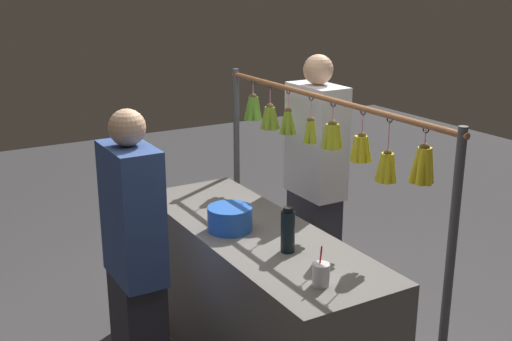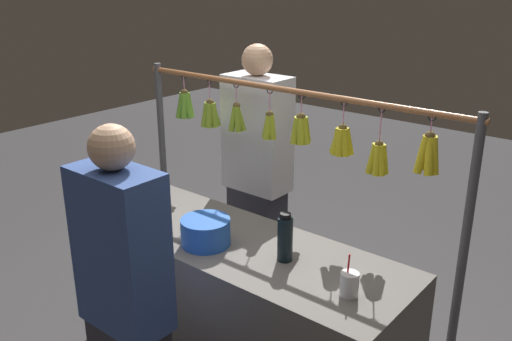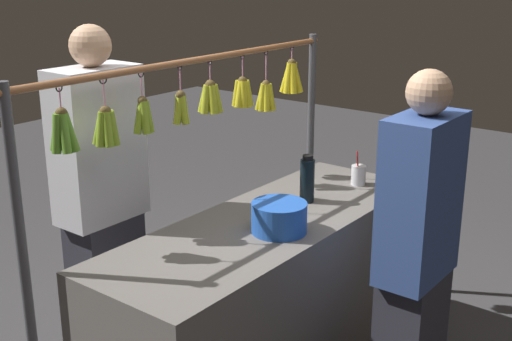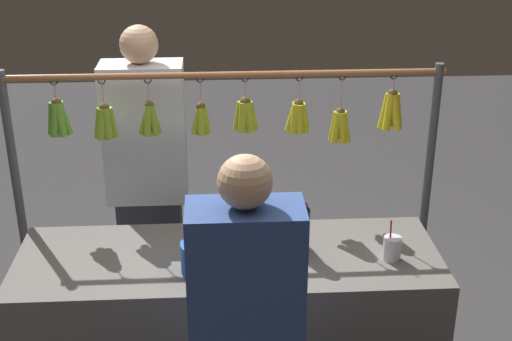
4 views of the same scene
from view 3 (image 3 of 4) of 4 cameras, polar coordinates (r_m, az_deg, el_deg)
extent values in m
cube|color=#66605B|center=(3.40, 1.00, -11.19)|extent=(1.94, 0.66, 0.88)
cylinder|color=#4C4C51|center=(4.27, 4.61, 0.48)|extent=(0.04, 0.04, 1.65)
cylinder|color=#4C4C51|center=(2.88, -19.06, -9.16)|extent=(0.04, 0.04, 1.65)
cylinder|color=#9E6038|center=(3.30, -5.17, 9.36)|extent=(2.14, 0.03, 0.03)
torus|color=black|center=(3.93, 3.10, 10.46)|extent=(0.04, 0.01, 0.04)
cylinder|color=pink|center=(3.94, 3.09, 9.79)|extent=(0.01, 0.01, 0.09)
sphere|color=brown|center=(3.94, 3.08, 9.16)|extent=(0.05, 0.05, 0.05)
cylinder|color=yellow|center=(3.94, 2.78, 7.85)|extent=(0.07, 0.04, 0.18)
cylinder|color=yellow|center=(3.93, 3.18, 7.83)|extent=(0.06, 0.07, 0.18)
cylinder|color=yellow|center=(3.96, 3.48, 7.89)|extent=(0.06, 0.08, 0.18)
cylinder|color=yellow|center=(3.98, 3.31, 7.95)|extent=(0.06, 0.04, 0.18)
cylinder|color=yellow|center=(3.98, 2.86, 7.96)|extent=(0.05, 0.06, 0.18)
cylinder|color=yellow|center=(3.96, 2.63, 7.90)|extent=(0.07, 0.07, 0.18)
torus|color=black|center=(3.73, 0.87, 10.10)|extent=(0.04, 0.01, 0.04)
cylinder|color=pink|center=(3.74, 0.86, 8.74)|extent=(0.01, 0.01, 0.18)
sphere|color=brown|center=(3.76, 0.85, 7.41)|extent=(0.04, 0.04, 0.04)
cylinder|color=gold|center=(3.75, 0.55, 6.22)|extent=(0.05, 0.04, 0.15)
cylinder|color=gold|center=(3.74, 0.90, 6.20)|extent=(0.05, 0.05, 0.16)
cylinder|color=gold|center=(3.76, 1.27, 6.25)|extent=(0.04, 0.05, 0.16)
cylinder|color=gold|center=(3.78, 1.26, 6.31)|extent=(0.06, 0.05, 0.16)
cylinder|color=gold|center=(3.80, 0.95, 6.36)|extent=(0.05, 0.04, 0.16)
cylinder|color=gold|center=(3.79, 0.58, 6.35)|extent=(0.04, 0.06, 0.16)
cylinder|color=gold|center=(3.77, 0.41, 6.27)|extent=(0.06, 0.06, 0.16)
torus|color=black|center=(3.57, -1.17, 9.76)|extent=(0.04, 0.01, 0.04)
cylinder|color=pink|center=(3.58, -1.16, 8.70)|extent=(0.01, 0.01, 0.13)
sphere|color=brown|center=(3.59, -1.16, 7.68)|extent=(0.05, 0.05, 0.05)
cylinder|color=gold|center=(3.57, -1.42, 6.50)|extent=(0.07, 0.04, 0.15)
cylinder|color=gold|center=(3.57, -1.05, 6.49)|extent=(0.05, 0.05, 0.15)
cylinder|color=gold|center=(3.59, -0.72, 6.53)|extent=(0.04, 0.05, 0.14)
cylinder|color=gold|center=(3.61, -0.68, 6.61)|extent=(0.06, 0.05, 0.15)
cylinder|color=gold|center=(3.63, -1.04, 6.67)|extent=(0.06, 0.05, 0.15)
cylinder|color=gold|center=(3.62, -1.50, 6.65)|extent=(0.04, 0.07, 0.15)
cylinder|color=gold|center=(3.60, -1.65, 6.59)|extent=(0.05, 0.05, 0.15)
torus|color=black|center=(3.37, -3.98, 9.27)|extent=(0.04, 0.01, 0.04)
cylinder|color=pink|center=(3.38, -3.96, 8.26)|extent=(0.01, 0.01, 0.12)
sphere|color=brown|center=(3.39, -3.94, 7.30)|extent=(0.05, 0.05, 0.05)
cylinder|color=#AEB725|center=(3.38, -4.30, 6.04)|extent=(0.06, 0.04, 0.15)
cylinder|color=#AEB725|center=(3.38, -3.70, 6.03)|extent=(0.05, 0.06, 0.15)
cylinder|color=#AEB725|center=(3.40, -3.40, 6.12)|extent=(0.06, 0.06, 0.15)
cylinder|color=#AEB725|center=(3.42, -3.53, 6.19)|extent=(0.07, 0.04, 0.15)
cylinder|color=#AEB725|center=(3.43, -4.09, 6.20)|extent=(0.05, 0.06, 0.15)
cylinder|color=#AEB725|center=(3.41, -4.42, 6.12)|extent=(0.06, 0.07, 0.15)
torus|color=black|center=(3.22, -6.53, 8.80)|extent=(0.04, 0.01, 0.04)
cylinder|color=pink|center=(3.23, -6.49, 7.58)|extent=(0.01, 0.01, 0.13)
sphere|color=brown|center=(3.24, -6.45, 6.41)|extent=(0.05, 0.05, 0.05)
cylinder|color=#A4B426|center=(3.24, -6.63, 5.14)|extent=(0.07, 0.04, 0.15)
cylinder|color=#A4B426|center=(3.24, -6.18, 5.16)|extent=(0.04, 0.06, 0.14)
cylinder|color=#A4B426|center=(3.27, -6.19, 5.25)|extent=(0.05, 0.04, 0.14)
cylinder|color=#A4B426|center=(3.27, -6.65, 5.23)|extent=(0.04, 0.05, 0.14)
torus|color=black|center=(3.05, -9.79, 8.18)|extent=(0.04, 0.01, 0.04)
cylinder|color=pink|center=(3.06, -9.73, 7.01)|extent=(0.01, 0.01, 0.12)
sphere|color=brown|center=(3.07, -9.67, 5.89)|extent=(0.04, 0.04, 0.04)
cylinder|color=#8AAB29|center=(3.07, -9.90, 4.45)|extent=(0.07, 0.03, 0.15)
cylinder|color=#8AAB29|center=(3.06, -9.48, 4.45)|extent=(0.05, 0.06, 0.16)
cylinder|color=#8AAB29|center=(3.09, -9.21, 4.56)|extent=(0.05, 0.05, 0.16)
cylinder|color=#8AAB29|center=(3.10, -9.52, 4.61)|extent=(0.07, 0.06, 0.16)
cylinder|color=#8AAB29|center=(3.10, -9.92, 4.56)|extent=(0.04, 0.07, 0.15)
torus|color=black|center=(2.91, -12.93, 7.55)|extent=(0.04, 0.01, 0.04)
cylinder|color=pink|center=(2.92, -12.84, 6.22)|extent=(0.01, 0.01, 0.13)
sphere|color=brown|center=(2.93, -12.75, 4.94)|extent=(0.05, 0.05, 0.05)
cylinder|color=#86AA29|center=(2.93, -13.08, 3.42)|extent=(0.06, 0.04, 0.15)
cylinder|color=#86AA29|center=(2.92, -12.55, 3.41)|extent=(0.05, 0.06, 0.16)
cylinder|color=#86AA29|center=(2.94, -12.13, 3.52)|extent=(0.05, 0.06, 0.15)
cylinder|color=#86AA29|center=(2.97, -12.26, 3.65)|extent=(0.06, 0.04, 0.15)
cylinder|color=#86AA29|center=(2.98, -12.74, 3.66)|extent=(0.06, 0.07, 0.16)
cylinder|color=#86AA29|center=(2.96, -13.19, 3.54)|extent=(0.06, 0.07, 0.16)
torus|color=black|center=(2.77, -16.47, 6.82)|extent=(0.04, 0.01, 0.04)
cylinder|color=pink|center=(2.78, -16.37, 5.74)|extent=(0.01, 0.01, 0.10)
sphere|color=brown|center=(2.79, -16.29, 4.72)|extent=(0.05, 0.05, 0.05)
cylinder|color=#629E2D|center=(2.80, -16.63, 3.01)|extent=(0.06, 0.04, 0.16)
cylinder|color=#629E2D|center=(2.79, -16.01, 3.00)|extent=(0.05, 0.07, 0.17)
cylinder|color=#629E2D|center=(2.80, -15.61, 3.12)|extent=(0.06, 0.07, 0.17)
cylinder|color=#629E2D|center=(2.83, -15.68, 3.24)|extent=(0.07, 0.04, 0.16)
cylinder|color=#629E2D|center=(2.84, -16.18, 3.26)|extent=(0.05, 0.06, 0.17)
cylinder|color=#629E2D|center=(2.83, -16.64, 3.16)|extent=(0.05, 0.07, 0.17)
cylinder|color=black|center=(3.42, 4.46, -0.90)|extent=(0.08, 0.08, 0.22)
cylinder|color=black|center=(3.39, 4.51, 1.10)|extent=(0.05, 0.05, 0.02)
cylinder|color=blue|center=(3.05, 1.98, -4.02)|extent=(0.26, 0.26, 0.14)
cylinder|color=silver|center=(3.74, 8.75, -0.39)|extent=(0.08, 0.08, 0.11)
cylinder|color=red|center=(3.71, 8.69, 0.18)|extent=(0.01, 0.02, 0.19)
cube|color=#2D2D38|center=(3.57, -12.47, -10.34)|extent=(0.34, 0.23, 0.85)
cube|color=silver|center=(3.28, -13.38, 2.14)|extent=(0.43, 0.23, 0.75)
sphere|color=tan|center=(3.19, -13.98, 10.32)|extent=(0.20, 0.20, 0.20)
cube|color=#334C8C|center=(2.81, 13.88, -2.33)|extent=(0.40, 0.22, 0.70)
sphere|color=tan|center=(2.69, 14.56, 6.49)|extent=(0.18, 0.18, 0.18)
camera|label=1|loc=(5.33, 38.78, 16.08)|focal=44.96mm
camera|label=2|loc=(4.15, 41.92, 15.25)|focal=39.02mm
camera|label=4|loc=(2.60, 65.00, 17.64)|focal=49.28mm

